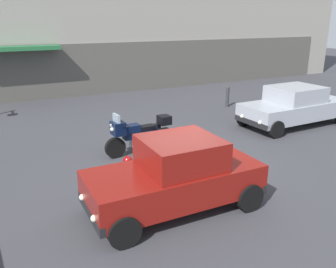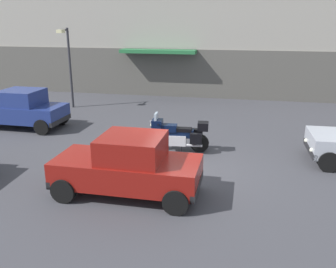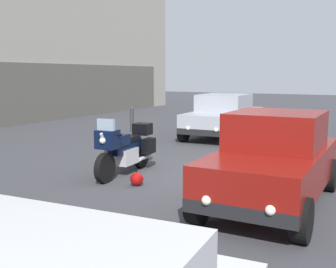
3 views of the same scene
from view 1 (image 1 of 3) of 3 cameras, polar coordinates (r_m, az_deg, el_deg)
ground_plane at (r=10.08m, az=2.61°, el=-5.45°), size 80.00×80.00×0.00m
motorcycle at (r=10.99m, az=-4.51°, el=0.02°), size 2.26×0.78×1.36m
helmet at (r=10.23m, az=-6.57°, el=-4.33°), size 0.28×0.28×0.28m
car_sedan_far at (r=14.70m, az=19.90°, el=4.31°), size 4.61×2.01×1.56m
car_wagon_end at (r=7.65m, az=1.25°, el=-6.79°), size 3.89×1.80×1.64m
bollard_curbside at (r=17.15m, az=9.65°, el=6.13°), size 0.16×0.16×1.00m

